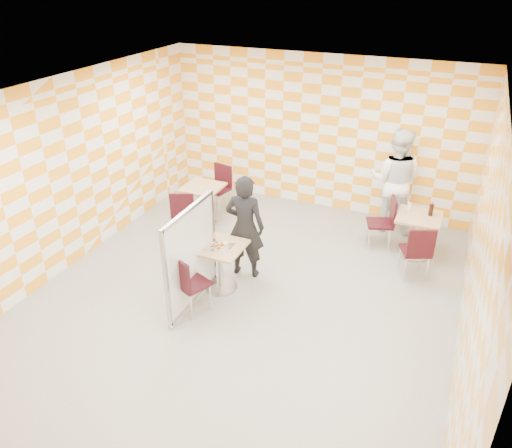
{
  "coord_description": "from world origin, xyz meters",
  "views": [
    {
      "loc": [
        2.58,
        -5.55,
        4.48
      ],
      "look_at": [
        0.1,
        0.2,
        1.15
      ],
      "focal_mm": 35.0,
      "sensor_mm": 36.0,
      "label": 1
    }
  ],
  "objects_px": {
    "man_dark": "(245,227)",
    "soda_bottle": "(431,210)",
    "main_table": "(220,260)",
    "sport_bottle": "(409,206)",
    "chair_second_side": "(386,219)",
    "partition": "(191,257)",
    "man_white": "(395,180)",
    "chair_empty_far": "(220,184)",
    "chair_empty_near": "(183,211)",
    "chair_main_front": "(187,280)",
    "second_table": "(417,229)",
    "chair_second_front": "(418,249)",
    "empty_table": "(203,198)"
  },
  "relations": [
    {
      "from": "man_dark",
      "to": "soda_bottle",
      "type": "distance_m",
      "value": 3.1
    },
    {
      "from": "chair_main_front",
      "to": "man_white",
      "type": "relative_size",
      "value": 0.48
    },
    {
      "from": "empty_table",
      "to": "man_dark",
      "type": "xyz_separation_m",
      "value": [
        1.45,
        -1.29,
        0.34
      ]
    },
    {
      "from": "empty_table",
      "to": "chair_empty_near",
      "type": "relative_size",
      "value": 0.81
    },
    {
      "from": "chair_second_front",
      "to": "man_dark",
      "type": "distance_m",
      "value": 2.68
    },
    {
      "from": "chair_second_front",
      "to": "man_dark",
      "type": "xyz_separation_m",
      "value": [
        -2.51,
        -0.91,
        0.3
      ]
    },
    {
      "from": "partition",
      "to": "man_white",
      "type": "relative_size",
      "value": 0.8
    },
    {
      "from": "chair_main_front",
      "to": "second_table",
      "type": "bearing_deg",
      "value": 46.47
    },
    {
      "from": "chair_second_side",
      "to": "man_white",
      "type": "distance_m",
      "value": 0.86
    },
    {
      "from": "chair_main_front",
      "to": "chair_second_side",
      "type": "height_order",
      "value": "same"
    },
    {
      "from": "empty_table",
      "to": "chair_second_side",
      "type": "distance_m",
      "value": 3.35
    },
    {
      "from": "chair_main_front",
      "to": "chair_empty_far",
      "type": "relative_size",
      "value": 1.0
    },
    {
      "from": "main_table",
      "to": "man_white",
      "type": "xyz_separation_m",
      "value": [
        2.02,
        3.0,
        0.46
      ]
    },
    {
      "from": "second_table",
      "to": "chair_empty_far",
      "type": "distance_m",
      "value": 3.85
    },
    {
      "from": "sport_bottle",
      "to": "soda_bottle",
      "type": "bearing_deg",
      "value": -6.04
    },
    {
      "from": "chair_empty_far",
      "to": "second_table",
      "type": "bearing_deg",
      "value": -4.69
    },
    {
      "from": "chair_second_side",
      "to": "chair_empty_far",
      "type": "xyz_separation_m",
      "value": [
        -3.3,
        0.22,
        0.0
      ]
    },
    {
      "from": "main_table",
      "to": "chair_main_front",
      "type": "xyz_separation_m",
      "value": [
        -0.15,
        -0.72,
        0.04
      ]
    },
    {
      "from": "chair_second_side",
      "to": "man_dark",
      "type": "relative_size",
      "value": 0.55
    },
    {
      "from": "chair_empty_far",
      "to": "soda_bottle",
      "type": "distance_m",
      "value": 4.01
    },
    {
      "from": "second_table",
      "to": "chair_second_side",
      "type": "height_order",
      "value": "chair_second_side"
    },
    {
      "from": "partition",
      "to": "soda_bottle",
      "type": "relative_size",
      "value": 6.74
    },
    {
      "from": "man_dark",
      "to": "sport_bottle",
      "type": "xyz_separation_m",
      "value": [
        2.22,
        1.77,
        -0.01
      ]
    },
    {
      "from": "empty_table",
      "to": "man_white",
      "type": "xyz_separation_m",
      "value": [
        3.3,
        1.18,
        0.46
      ]
    },
    {
      "from": "chair_second_front",
      "to": "chair_second_side",
      "type": "xyz_separation_m",
      "value": [
        -0.64,
        0.82,
        0.0
      ]
    },
    {
      "from": "main_table",
      "to": "man_white",
      "type": "relative_size",
      "value": 0.39
    },
    {
      "from": "main_table",
      "to": "man_dark",
      "type": "relative_size",
      "value": 0.44
    },
    {
      "from": "sport_bottle",
      "to": "chair_main_front",
      "type": "bearing_deg",
      "value": -130.12
    },
    {
      "from": "chair_empty_far",
      "to": "partition",
      "type": "relative_size",
      "value": 0.6
    },
    {
      "from": "man_dark",
      "to": "man_white",
      "type": "xyz_separation_m",
      "value": [
        1.85,
        2.47,
        0.12
      ]
    },
    {
      "from": "chair_empty_near",
      "to": "man_dark",
      "type": "height_order",
      "value": "man_dark"
    },
    {
      "from": "main_table",
      "to": "partition",
      "type": "height_order",
      "value": "partition"
    },
    {
      "from": "chair_second_front",
      "to": "chair_empty_near",
      "type": "relative_size",
      "value": 1.0
    },
    {
      "from": "chair_empty_near",
      "to": "soda_bottle",
      "type": "distance_m",
      "value": 4.21
    },
    {
      "from": "sport_bottle",
      "to": "soda_bottle",
      "type": "distance_m",
      "value": 0.35
    },
    {
      "from": "chair_second_front",
      "to": "partition",
      "type": "height_order",
      "value": "partition"
    },
    {
      "from": "man_white",
      "to": "chair_empty_far",
      "type": "bearing_deg",
      "value": 10.42
    },
    {
      "from": "second_table",
      "to": "chair_second_front",
      "type": "xyz_separation_m",
      "value": [
        0.1,
        -0.72,
        0.04
      ]
    },
    {
      "from": "second_table",
      "to": "chair_second_side",
      "type": "distance_m",
      "value": 0.55
    },
    {
      "from": "main_table",
      "to": "chair_empty_far",
      "type": "relative_size",
      "value": 0.81
    },
    {
      "from": "chair_second_side",
      "to": "chair_main_front",
      "type": "bearing_deg",
      "value": -126.4
    },
    {
      "from": "second_table",
      "to": "chair_main_front",
      "type": "xyz_separation_m",
      "value": [
        -2.73,
        -2.88,
        0.04
      ]
    },
    {
      "from": "second_table",
      "to": "chair_empty_far",
      "type": "bearing_deg",
      "value": 175.31
    },
    {
      "from": "chair_main_front",
      "to": "soda_bottle",
      "type": "distance_m",
      "value": 4.16
    },
    {
      "from": "main_table",
      "to": "second_table",
      "type": "bearing_deg",
      "value": 39.92
    },
    {
      "from": "main_table",
      "to": "sport_bottle",
      "type": "xyz_separation_m",
      "value": [
        2.39,
        2.3,
        0.33
      ]
    },
    {
      "from": "second_table",
      "to": "chair_empty_near",
      "type": "xyz_separation_m",
      "value": [
        -3.89,
        -1.02,
        0.04
      ]
    },
    {
      "from": "chair_empty_far",
      "to": "man_white",
      "type": "bearing_deg",
      "value": 9.13
    },
    {
      "from": "chair_empty_near",
      "to": "chair_main_front",
      "type": "bearing_deg",
      "value": -58.12
    },
    {
      "from": "main_table",
      "to": "man_white",
      "type": "bearing_deg",
      "value": 56.08
    }
  ]
}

